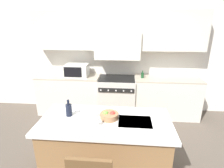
{
  "coord_description": "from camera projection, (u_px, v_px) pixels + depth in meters",
  "views": [
    {
      "loc": [
        0.22,
        -2.1,
        2.12
      ],
      "look_at": [
        -0.03,
        0.72,
        1.14
      ],
      "focal_mm": 28.0,
      "sensor_mm": 36.0,
      "label": 1
    }
  ],
  "objects": [
    {
      "name": "wine_glass_near",
      "position": [
        96.0,
        118.0,
        2.17
      ],
      "size": [
        0.08,
        0.08,
        0.18
      ],
      "color": "white",
      "rests_on": "kitchen_island"
    },
    {
      "name": "wine_glass_far",
      "position": [
        95.0,
        109.0,
        2.39
      ],
      "size": [
        0.08,
        0.08,
        0.18
      ],
      "color": "white",
      "rests_on": "kitchen_island"
    },
    {
      "name": "back_counter",
      "position": [
        117.0,
        96.0,
        4.23
      ],
      "size": [
        3.81,
        0.62,
        0.94
      ],
      "color": "silver",
      "rests_on": "ground_plane"
    },
    {
      "name": "wine_bottle",
      "position": [
        69.0,
        110.0,
        2.44
      ],
      "size": [
        0.09,
        0.09,
        0.24
      ],
      "color": "black",
      "rests_on": "kitchen_island"
    },
    {
      "name": "microwave",
      "position": [
        77.0,
        70.0,
        4.1
      ],
      "size": [
        0.52,
        0.37,
        0.28
      ],
      "color": "silver",
      "rests_on": "back_counter"
    },
    {
      "name": "oil_bottle_on_counter",
      "position": [
        142.0,
        75.0,
        3.99
      ],
      "size": [
        0.07,
        0.07,
        0.17
      ],
      "color": "#194723",
      "rests_on": "back_counter"
    },
    {
      "name": "back_cabinetry",
      "position": [
        118.0,
        47.0,
        4.09
      ],
      "size": [
        10.0,
        0.46,
        2.7
      ],
      "color": "silver",
      "rests_on": "ground_plane"
    },
    {
      "name": "fruit_bowl",
      "position": [
        109.0,
        115.0,
        2.39
      ],
      "size": [
        0.25,
        0.25,
        0.11
      ],
      "color": "#996B47",
      "rests_on": "kitchen_island"
    },
    {
      "name": "range_stove",
      "position": [
        117.0,
        96.0,
        4.21
      ],
      "size": [
        0.85,
        0.7,
        0.92
      ],
      "color": "beige",
      "rests_on": "ground_plane"
    },
    {
      "name": "kitchen_island",
      "position": [
        106.0,
        147.0,
        2.5
      ],
      "size": [
        1.77,
        0.84,
        0.89
      ],
      "color": "olive",
      "rests_on": "ground_plane"
    }
  ]
}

